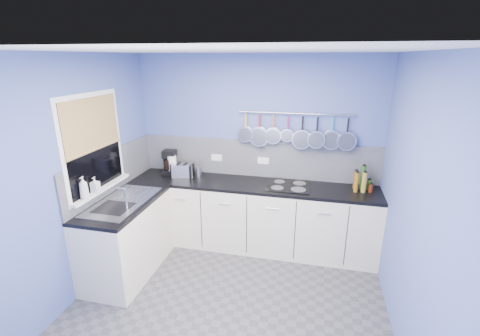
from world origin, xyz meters
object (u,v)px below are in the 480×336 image
at_px(soap_bottle_a, 84,188).
at_px(canister, 198,172).
at_px(soap_bottle_b, 95,185).
at_px(paper_towel, 172,165).
at_px(toaster, 182,170).
at_px(coffee_maker, 169,162).
at_px(hob, 289,186).

distance_m(soap_bottle_a, canister, 1.55).
height_order(soap_bottle_a, soap_bottle_b, soap_bottle_a).
relative_size(paper_towel, toaster, 0.97).
xyz_separation_m(coffee_maker, toaster, (0.22, -0.08, -0.08)).
distance_m(soap_bottle_b, coffee_maker, 1.20).
bearing_deg(canister, coffee_maker, 179.83).
bearing_deg(soap_bottle_a, hob, 31.14).
height_order(coffee_maker, canister, coffee_maker).
distance_m(paper_towel, canister, 0.38).
height_order(paper_towel, canister, paper_towel).
distance_m(soap_bottle_a, toaster, 1.39).
bearing_deg(paper_towel, soap_bottle_a, -106.89).
bearing_deg(soap_bottle_b, hob, 27.24).
bearing_deg(soap_bottle_b, toaster, 62.45).
xyz_separation_m(soap_bottle_a, paper_towel, (0.40, 1.30, -0.14)).
height_order(soap_bottle_a, hob, soap_bottle_a).
height_order(soap_bottle_b, toaster, soap_bottle_b).
xyz_separation_m(coffee_maker, hob, (1.66, -0.12, -0.16)).
height_order(paper_towel, hob, paper_towel).
xyz_separation_m(soap_bottle_b, paper_towel, (0.40, 1.12, -0.10)).
bearing_deg(paper_towel, hob, -3.23).
bearing_deg(coffee_maker, paper_towel, -33.47).
xyz_separation_m(soap_bottle_b, canister, (0.76, 1.15, -0.18)).
height_order(soap_bottle_a, toaster, soap_bottle_a).
relative_size(soap_bottle_a, soap_bottle_b, 1.39).
distance_m(paper_towel, toaster, 0.18).
xyz_separation_m(paper_towel, canister, (0.37, 0.03, -0.07)).
relative_size(soap_bottle_b, paper_towel, 0.64).
distance_m(soap_bottle_b, hob, 2.27).
bearing_deg(soap_bottle_a, paper_towel, 73.11).
xyz_separation_m(paper_towel, hob, (1.61, -0.09, -0.13)).
distance_m(soap_bottle_b, canister, 1.39).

